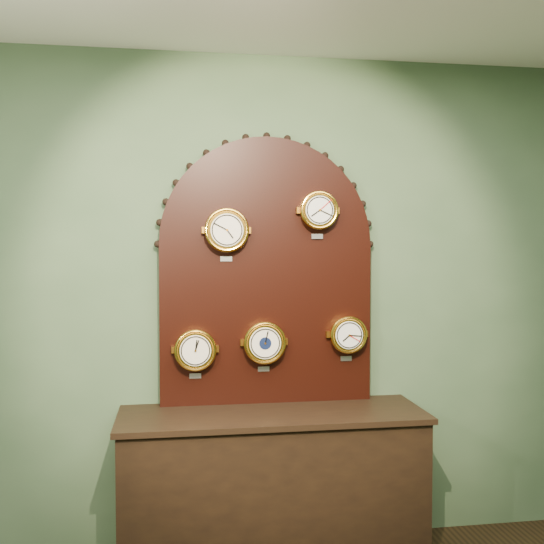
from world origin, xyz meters
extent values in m
plane|color=#466041|center=(0.00, 2.50, 1.40)|extent=(4.00, 0.00, 4.00)
cube|color=black|center=(0.00, 2.23, 0.40)|extent=(1.60, 0.50, 0.80)
cube|color=black|center=(0.00, 2.45, 1.28)|extent=(1.20, 0.06, 0.90)
cylinder|color=black|center=(0.00, 2.45, 1.73)|extent=(1.20, 0.06, 1.20)
cylinder|color=gold|center=(-0.23, 2.39, 1.81)|extent=(0.22, 0.08, 0.22)
torus|color=gold|center=(-0.23, 2.36, 1.81)|extent=(0.24, 0.02, 0.24)
cylinder|color=#F0E4CB|center=(-0.23, 2.35, 1.81)|extent=(0.18, 0.01, 0.18)
cube|color=silver|center=(-0.23, 2.42, 1.65)|extent=(0.06, 0.01, 0.03)
cylinder|color=gold|center=(0.28, 2.39, 1.92)|extent=(0.20, 0.08, 0.20)
torus|color=gold|center=(0.28, 2.36, 1.92)|extent=(0.22, 0.02, 0.22)
cylinder|color=silver|center=(0.28, 2.35, 1.92)|extent=(0.16, 0.01, 0.16)
cube|color=silver|center=(0.28, 2.42, 1.77)|extent=(0.06, 0.01, 0.03)
cylinder|color=gold|center=(-0.41, 2.39, 1.15)|extent=(0.21, 0.08, 0.21)
torus|color=gold|center=(-0.41, 2.36, 1.15)|extent=(0.23, 0.02, 0.23)
cylinder|color=#F0E4CB|center=(-0.41, 2.35, 1.15)|extent=(0.17, 0.01, 0.17)
cube|color=silver|center=(-0.41, 2.42, 1.00)|extent=(0.06, 0.01, 0.03)
cylinder|color=gold|center=(-0.02, 2.39, 1.18)|extent=(0.22, 0.08, 0.22)
torus|color=gold|center=(-0.02, 2.36, 1.18)|extent=(0.24, 0.02, 0.24)
cylinder|color=#F0E4CB|center=(-0.02, 2.35, 1.18)|extent=(0.18, 0.01, 0.18)
cube|color=silver|center=(-0.02, 2.42, 1.03)|extent=(0.07, 0.01, 0.03)
cylinder|color=#0C1536|center=(-0.02, 2.35, 1.18)|extent=(0.07, 0.00, 0.07)
cylinder|color=gold|center=(0.46, 2.39, 1.22)|extent=(0.20, 0.08, 0.20)
torus|color=gold|center=(0.46, 2.36, 1.22)|extent=(0.21, 0.02, 0.21)
cylinder|color=silver|center=(0.46, 2.35, 1.22)|extent=(0.16, 0.01, 0.16)
cube|color=silver|center=(0.46, 2.42, 1.07)|extent=(0.06, 0.01, 0.03)
camera|label=1|loc=(-0.50, -1.03, 1.72)|focal=41.07mm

